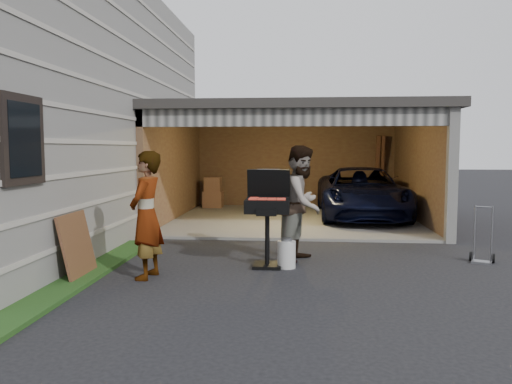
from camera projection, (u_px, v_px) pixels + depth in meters
ground at (234, 288)px, 6.80m from camera, size 80.00×80.00×0.00m
groundcover_strip at (38, 304)px, 6.00m from camera, size 0.50×8.00×0.06m
garage at (295, 149)px, 13.32m from camera, size 6.80×6.30×2.90m
minivan at (361, 194)px, 13.38m from camera, size 2.22×4.78×1.33m
woman at (146, 215)px, 7.24m from camera, size 0.52×0.72×1.86m
man at (302, 203)px, 8.41m from camera, size 1.05×1.16×1.95m
bbq_grill at (267, 209)px, 7.95m from camera, size 0.70×0.61×1.56m
propane_tank at (287, 254)px, 7.92m from camera, size 0.38×0.38×0.43m
plywood_panel at (77, 246)px, 7.26m from camera, size 0.24×0.87×0.96m
hand_truck at (482, 252)px, 8.30m from camera, size 0.43×0.40×0.95m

